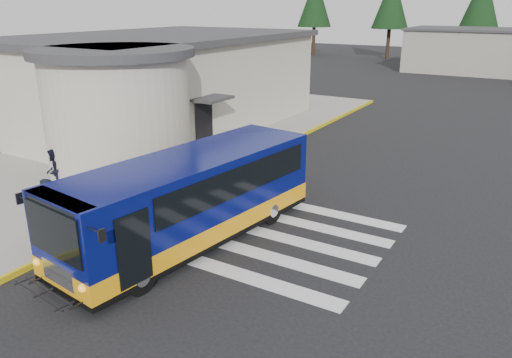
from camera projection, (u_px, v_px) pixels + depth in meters
The scene contains 9 objects.
ground at pixel (277, 223), 15.43m from camera, with size 140.00×140.00×0.00m, color black.
sidewalk at pixel (148, 149), 23.02m from camera, with size 10.00×34.00×0.15m, color gray.
curb_strip at pixel (238, 166), 20.60m from camera, with size 0.12×34.00×0.16m, color gold.
station_building at pixel (157, 84), 25.44m from camera, with size 12.70×18.70×4.80m.
crosswalk at pixel (250, 229), 15.02m from camera, with size 8.00×5.35×0.01m.
transit_bus at pixel (190, 202), 13.88m from camera, with size 3.77×9.07×2.50m.
pedestrian_a at pixel (52, 211), 13.57m from camera, with size 0.68×0.45×1.87m, color black.
pedestrian_b at pixel (55, 172), 17.19m from camera, with size 0.78×0.61×1.61m, color black.
bollard at pixel (107, 208), 14.90m from camera, with size 0.08×0.08×0.99m, color black.
Camera 1 is at (6.72, -12.41, 6.41)m, focal length 35.00 mm.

